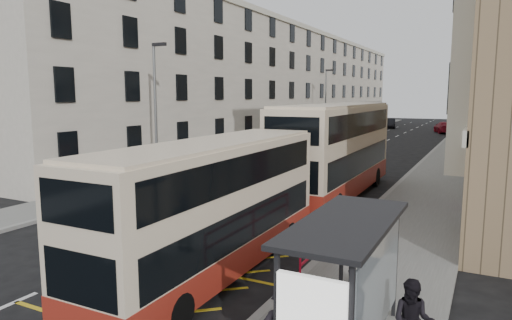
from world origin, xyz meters
The scene contains 18 objects.
ground centered at (0.00, 0.00, 0.00)m, with size 200.00×200.00×0.00m, color black.
pavement_right centered at (8.00, 30.00, 0.07)m, with size 4.00×120.00×0.15m, color slate.
pavement_left centered at (-7.50, 30.00, 0.07)m, with size 3.00×120.00×0.15m, color slate.
kerb_right centered at (6.00, 30.00, 0.07)m, with size 0.25×120.00×0.15m, color gray.
kerb_left centered at (-6.00, 30.00, 0.07)m, with size 0.25×120.00×0.15m, color gray.
road_markings centered at (0.00, 45.00, 0.01)m, with size 10.00×110.00×0.01m, color silver, non-canonical shape.
terrace_left centered at (-13.43, 45.50, 6.52)m, with size 9.18×79.00×13.25m.
bus_shelter centered at (8.34, -0.39, 2.14)m, with size 1.65×4.25×2.70m.
guard_railing centered at (6.25, 5.75, 0.86)m, with size 0.06×6.56×1.01m.
street_lamp_near centered at (-6.35, 12.00, 4.64)m, with size 0.93×0.18×8.00m.
street_lamp_far centered at (-6.35, 42.00, 4.64)m, with size 0.93×0.18×8.00m.
double_decker_front centered at (3.58, 2.41, 2.03)m, with size 2.39×10.01×3.98m.
double_decker_rear centered at (3.62, 14.01, 2.45)m, with size 2.82×12.10×4.82m.
pedestrian_far centered at (7.59, 3.33, 1.11)m, with size 1.13×0.47×1.93m, color black.
white_van centered at (-2.52, 36.09, 0.67)m, with size 2.23×4.84×1.34m, color white.
car_silver centered at (-2.95, 53.56, 0.80)m, with size 1.88×4.67×1.59m, color #9A9CA1.
car_dark centered at (-3.74, 66.34, 0.78)m, with size 1.66×4.76×1.57m, color black.
car_red centered at (4.97, 59.99, 0.79)m, with size 2.22×5.47×1.59m, color maroon.
Camera 1 is at (10.58, -8.54, 5.29)m, focal length 32.00 mm.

